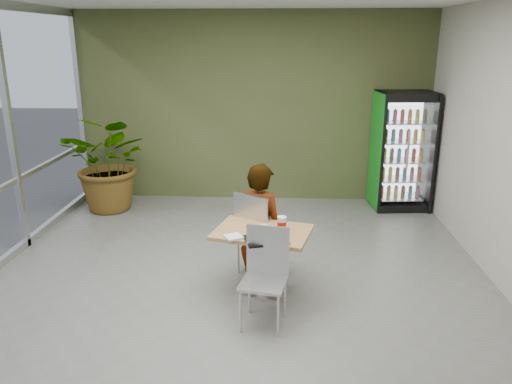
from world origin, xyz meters
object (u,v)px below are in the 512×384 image
Objects in this scene: beverage_fridge at (402,151)px; potted_plant at (111,163)px; dining_table at (262,249)px; chair_near at (266,268)px; soda_cup at (282,225)px; seated_woman at (260,231)px; cafeteria_tray at (266,240)px; chair_far at (256,228)px.

potted_plant is (-4.75, -0.36, -0.17)m from beverage_fridge.
dining_table is 0.72× the size of potted_plant.
chair_near is 4.22m from potted_plant.
soda_cup is 0.11× the size of potted_plant.
beverage_fridge is at bearing -100.08° from seated_woman.
potted_plant reaches higher than cafeteria_tray.
beverage_fridge reaches higher than chair_near.
beverage_fridge is (2.13, 3.39, 0.20)m from cafeteria_tray.
chair_far is at bearing -42.59° from potted_plant.
cafeteria_tray is at bearing -122.04° from soda_cup.
soda_cup is (0.16, 0.51, 0.26)m from chair_near.
beverage_fridge reaches higher than chair_far.
seated_woman is 9.53× the size of soda_cup.
dining_table is 0.50m from seated_woman.
beverage_fridge is at bearing 54.92° from dining_table.
beverage_fridge reaches higher than potted_plant.
cafeteria_tray is (0.05, -0.29, 0.23)m from dining_table.
chair_near is 0.58× the size of seated_woman.
beverage_fridge reaches higher than soda_cup.
potted_plant is at bearing 133.25° from dining_table.
dining_table is at bearing 132.27° from chair_far.
potted_plant is at bearing 179.19° from beverage_fridge.
seated_woman is 1.05× the size of potted_plant.
chair_near is at bearing -84.46° from dining_table.
chair_far is (-0.10, 0.46, 0.07)m from dining_table.
soda_cup reaches higher than cafeteria_tray.
dining_table is 1.12× the size of chair_far.
seated_woman is (-0.04, 0.50, 0.00)m from dining_table.
soda_cup is at bearing 83.46° from chair_near.
cafeteria_tray is at bearing -127.25° from beverage_fridge.
chair_near is at bearing 128.84° from chair_far.
dining_table is at bearing -130.25° from beverage_fridge.
dining_table is at bearing 105.86° from chair_near.
chair_far is 0.65× the size of potted_plant.
cafeteria_tray reaches higher than dining_table.
potted_plant reaches higher than seated_woman.
chair_near is at bearing -106.86° from soda_cup.
cafeteria_tray is (-0.16, -0.25, -0.07)m from soda_cup.
seated_woman is 3.44m from beverage_fridge.
dining_table is 0.47m from chair_far.
soda_cup is at bearing 57.96° from cafeteria_tray.
chair_far is 0.62× the size of seated_woman.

